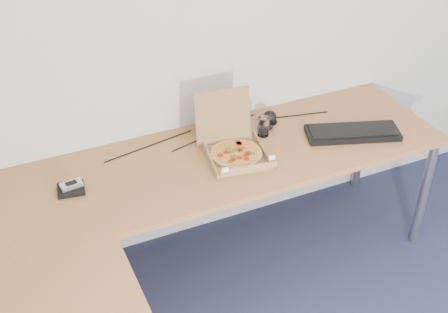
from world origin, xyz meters
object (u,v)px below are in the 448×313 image
pizza_box (235,150)px  keyboard (353,133)px  wallet (71,189)px  desk (174,237)px  drinking_glass (263,126)px

pizza_box → keyboard: 0.65m
pizza_box → wallet: pizza_box is taller
desk → keyboard: bearing=16.1°
pizza_box → keyboard: bearing=2.0°
desk → pizza_box: pizza_box is taller
keyboard → drinking_glass: bearing=174.6°
keyboard → pizza_box: bearing=-168.3°
desk → wallet: size_ratio=20.27×
drinking_glass → wallet: size_ratio=0.87×
keyboard → desk: bearing=-144.7°
desk → pizza_box: size_ratio=7.49×
desk → pizza_box: bearing=40.4°
drinking_glass → pizza_box: bearing=-152.8°
desk → wallet: 0.57m
pizza_box → keyboard: size_ratio=0.69×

